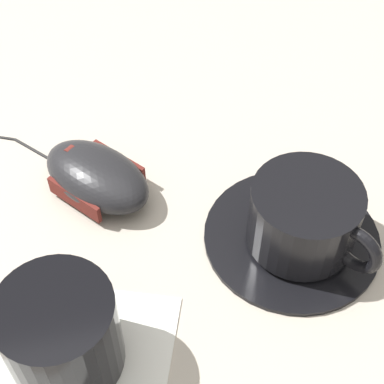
% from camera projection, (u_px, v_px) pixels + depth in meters
% --- Properties ---
extents(ground_plane, '(3.00, 3.00, 0.00)m').
position_uv_depth(ground_plane, '(190.00, 282.00, 0.48)').
color(ground_plane, '#B2A899').
extents(saucer, '(0.15, 0.15, 0.01)m').
position_uv_depth(saucer, '(292.00, 236.00, 0.51)').
color(saucer, black).
rests_on(saucer, ground).
extents(coffee_cup, '(0.09, 0.11, 0.06)m').
position_uv_depth(coffee_cup, '(306.00, 217.00, 0.48)').
color(coffee_cup, black).
rests_on(coffee_cup, saucer).
extents(computer_mouse, '(0.12, 0.13, 0.04)m').
position_uv_depth(computer_mouse, '(97.00, 176.00, 0.53)').
color(computer_mouse, black).
rests_on(computer_mouse, ground).
extents(napkin_under_glass, '(0.17, 0.17, 0.00)m').
position_uv_depth(napkin_under_glass, '(79.00, 365.00, 0.43)').
color(napkin_under_glass, silver).
rests_on(napkin_under_glass, ground).
extents(drinking_glass, '(0.08, 0.08, 0.08)m').
position_uv_depth(drinking_glass, '(61.00, 334.00, 0.41)').
color(drinking_glass, black).
rests_on(drinking_glass, napkin_under_glass).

